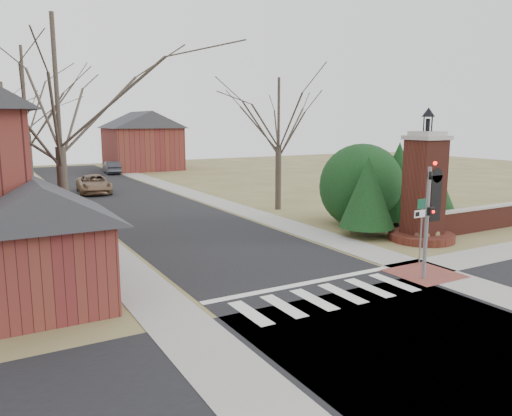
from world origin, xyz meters
TOP-DOWN VIEW (x-y plane):
  - ground at (0.00, 0.00)m, footprint 120.00×120.00m
  - main_street at (0.00, 22.00)m, footprint 8.00×70.00m
  - cross_street at (0.00, -3.00)m, footprint 120.00×8.00m
  - crosswalk_zone at (0.00, 0.80)m, footprint 8.00×2.20m
  - stop_bar at (0.00, 2.30)m, footprint 8.00×0.35m
  - sidewalk_right_main at (5.20, 22.00)m, footprint 2.00×60.00m
  - sidewalk_left at (-5.20, 22.00)m, footprint 2.00×60.00m
  - curb_apron at (4.80, 1.00)m, footprint 2.40×2.40m
  - traffic_signal_pole at (4.30, 0.57)m, footprint 0.28×0.41m
  - sign_post at (5.59, 1.99)m, footprint 0.90×0.07m
  - brick_gate_monument at (9.00, 4.99)m, footprint 3.20×3.20m
  - brick_garden_wall at (13.50, 5.00)m, footprint 7.50×0.50m
  - garage_left at (-8.52, 4.49)m, footprint 4.80×4.80m
  - house_distant_right at (7.99, 47.99)m, footprint 8.80×8.80m
  - evergreen_near at (7.20, 7.00)m, footprint 2.80×2.80m
  - evergreen_mid at (10.50, 8.20)m, footprint 3.40×3.40m
  - evergreen_far at (12.50, 7.20)m, footprint 2.40×2.40m
  - evergreen_mass at (9.00, 9.50)m, footprint 4.80×4.80m
  - bare_tree_0 at (-7.00, 9.00)m, footprint 8.05×8.05m
  - bare_tree_1 at (-7.00, 22.00)m, footprint 8.40×8.40m
  - bare_tree_2 at (-7.50, 35.00)m, footprint 7.35×7.35m
  - bare_tree_3 at (7.50, 16.00)m, footprint 7.00×7.00m
  - pickup_truck at (-1.60, 29.93)m, footprint 2.97×5.54m
  - distant_car at (3.40, 44.56)m, footprint 1.85×4.37m
  - dry_shrub_left at (8.60, 4.60)m, footprint 0.77×0.77m
  - dry_shrub_right at (9.30, 4.60)m, footprint 0.78×0.78m

SIDE VIEW (x-z plane):
  - ground at x=0.00m, z-range 0.00..0.00m
  - main_street at x=0.00m, z-range 0.00..0.01m
  - cross_street at x=0.00m, z-range 0.00..0.01m
  - crosswalk_zone at x=0.00m, z-range 0.00..0.02m
  - stop_bar at x=0.00m, z-range 0.00..0.02m
  - sidewalk_right_main at x=5.20m, z-range 0.00..0.02m
  - sidewalk_left at x=-5.20m, z-range 0.00..0.02m
  - curb_apron at x=4.80m, z-range 0.00..0.02m
  - dry_shrub_left at x=8.60m, z-range 0.00..0.77m
  - dry_shrub_right at x=9.30m, z-range 0.00..0.78m
  - brick_garden_wall at x=13.50m, z-range 0.01..1.31m
  - distant_car at x=3.40m, z-range 0.00..1.40m
  - pickup_truck at x=-1.60m, z-range 0.00..1.48m
  - evergreen_far at x=12.50m, z-range 0.25..3.55m
  - sign_post at x=5.59m, z-range 0.57..3.32m
  - brick_gate_monument at x=9.00m, z-range -1.07..5.40m
  - garage_left at x=-8.52m, z-range 0.09..4.38m
  - evergreen_near at x=7.20m, z-range 0.25..4.35m
  - evergreen_mass at x=9.00m, z-range 0.00..4.80m
  - traffic_signal_pole at x=4.30m, z-range 0.34..4.84m
  - evergreen_mid at x=10.50m, z-range 0.25..4.95m
  - house_distant_right at x=7.99m, z-range 0.00..7.30m
  - bare_tree_3 at x=7.50m, z-range 1.84..11.54m
  - bare_tree_2 at x=-7.50m, z-range 1.93..12.12m
  - bare_tree_0 at x=-7.00m, z-range 2.12..13.27m
  - bare_tree_1 at x=-7.00m, z-range 2.21..13.85m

